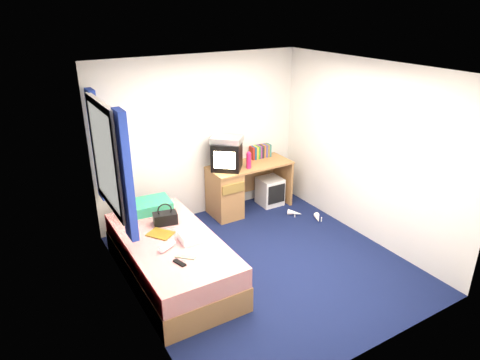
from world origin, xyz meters
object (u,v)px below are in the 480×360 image
pillow (147,206)px  aerosol_can (240,158)px  storage_cube (270,191)px  water_bottle (167,246)px  vcr (227,140)px  desk (234,188)px  bed (172,259)px  towel (193,236)px  crt_tv (227,156)px  magazine (160,234)px  white_heels (306,216)px  picture_frame (266,152)px  colour_swatch_fan (185,257)px  pink_water_bottle (249,161)px  handbag (165,218)px  remote_control (180,263)px

pillow → aerosol_can: aerosol_can is taller
storage_cube → water_bottle: size_ratio=2.22×
pillow → vcr: 1.52m
desk → vcr: bearing=178.1°
bed → towel: (0.21, -0.16, 0.32)m
bed → crt_tv: (1.38, 1.11, 0.69)m
bed → aerosol_can: 2.12m
storage_cube → aerosol_can: bearing=166.7°
magazine → white_heels: size_ratio=0.51×
storage_cube → water_bottle: water_bottle is taller
magazine → storage_cube: bearing=22.9°
storage_cube → picture_frame: 0.63m
aerosol_can → water_bottle: aerosol_can is taller
pillow → colour_swatch_fan: size_ratio=2.76×
pink_water_bottle → aerosol_can: bearing=93.5°
white_heels → desk: bearing=138.7°
pillow → handbag: 0.45m
handbag → crt_tv: bearing=41.9°
bed → vcr: bearing=39.0°
towel → remote_control: towel is taller
storage_cube → remote_control: bearing=-143.4°
vcr → remote_control: size_ratio=2.76×
bed → pink_water_bottle: bearing=30.2°
magazine → bed: bearing=-66.2°
bed → storage_cube: size_ratio=4.50×
aerosol_can → white_heels: 1.34m
storage_cube → water_bottle: 2.62m
vcr → handbag: vcr is taller
bed → aerosol_can: (1.65, 1.20, 0.57)m
crt_tv → picture_frame: size_ratio=4.01×
bed → handbag: bearing=76.2°
remote_control → magazine: bearing=68.7°
towel → colour_swatch_fan: size_ratio=1.33×
storage_cube → picture_frame: bearing=78.2°
handbag → magazine: size_ratio=1.11×
bed → remote_control: size_ratio=12.50×
bed → handbag: size_ratio=6.41×
crt_tv → pillow: bearing=-127.8°
colour_swatch_fan → picture_frame: bearing=38.1°
vcr → colour_swatch_fan: 2.20m
handbag → towel: (0.12, -0.52, -0.03)m
crt_tv → water_bottle: size_ratio=2.80×
colour_swatch_fan → remote_control: 0.13m
vcr → pink_water_bottle: vcr is taller
bed → towel: towel is taller
pink_water_bottle → white_heels: 1.22m
vcr → desk: bearing=42.3°
bed → white_heels: (2.33, 0.37, -0.23)m
picture_frame → remote_control: picture_frame is taller
vcr → pink_water_bottle: 0.47m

